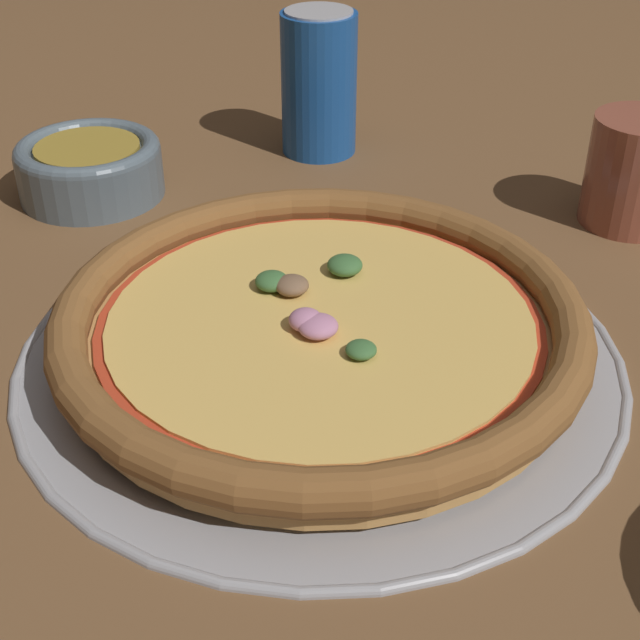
{
  "coord_description": "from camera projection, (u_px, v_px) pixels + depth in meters",
  "views": [
    {
      "loc": [
        0.26,
        -0.35,
        0.32
      ],
      "look_at": [
        0.0,
        0.0,
        0.03
      ],
      "focal_mm": 50.0,
      "sensor_mm": 36.0,
      "label": 1
    }
  ],
  "objects": [
    {
      "name": "beverage_can",
      "position": [
        319.0,
        83.0,
        0.77
      ],
      "size": [
        0.07,
        0.07,
        0.12
      ],
      "color": "#194C99",
      "rests_on": "ground_plane"
    },
    {
      "name": "pizza",
      "position": [
        320.0,
        322.0,
        0.53
      ],
      "size": [
        0.32,
        0.32,
        0.03
      ],
      "color": "tan",
      "rests_on": "pizza_tray"
    },
    {
      "name": "ground_plane",
      "position": [
        320.0,
        355.0,
        0.54
      ],
      "size": [
        3.0,
        3.0,
        0.0
      ],
      "primitive_type": "plane",
      "color": "brown"
    },
    {
      "name": "drinking_cup",
      "position": [
        636.0,
        171.0,
        0.67
      ],
      "size": [
        0.07,
        0.07,
        0.08
      ],
      "color": "brown",
      "rests_on": "ground_plane"
    },
    {
      "name": "bowl_near",
      "position": [
        90.0,
        166.0,
        0.72
      ],
      "size": [
        0.12,
        0.12,
        0.05
      ],
      "color": "slate",
      "rests_on": "ground_plane"
    },
    {
      "name": "pizza_tray",
      "position": [
        320.0,
        351.0,
        0.54
      ],
      "size": [
        0.37,
        0.37,
        0.01
      ],
      "color": "#9E9EA3",
      "rests_on": "ground_plane"
    }
  ]
}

